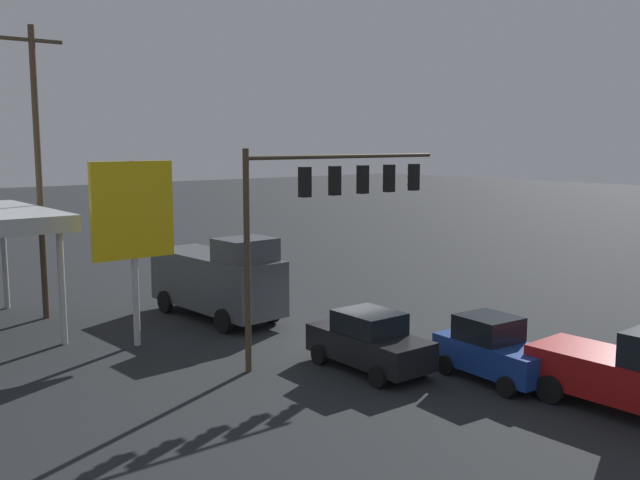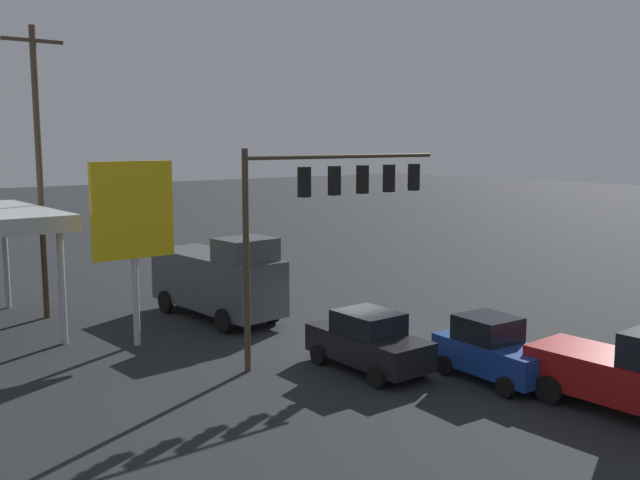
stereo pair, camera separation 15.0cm
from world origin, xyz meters
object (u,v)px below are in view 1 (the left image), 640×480
at_px(utility_pole, 39,168).
at_px(price_sign, 133,216).
at_px(sedan_waiting, 369,341).
at_px(hatchback_crossing, 493,350).
at_px(delivery_truck, 219,279).
at_px(pickup_parked, 633,374).
at_px(traffic_signal_assembly, 333,196).

bearing_deg(utility_pole, price_sign, 101.31).
height_order(price_sign, sedan_waiting, price_sign).
xyz_separation_m(sedan_waiting, hatchback_crossing, (-2.36, 3.11, -0.00)).
distance_m(hatchback_crossing, delivery_truck, 12.28).
relative_size(utility_pole, pickup_parked, 2.27).
xyz_separation_m(traffic_signal_assembly, delivery_truck, (0.69, -6.53, -3.80)).
bearing_deg(price_sign, hatchback_crossing, 123.70).
bearing_deg(delivery_truck, traffic_signal_assembly, 3.01).
xyz_separation_m(utility_pole, sedan_waiting, (-5.85, 13.52, -5.31)).
relative_size(price_sign, pickup_parked, 1.26).
height_order(traffic_signal_assembly, pickup_parked, traffic_signal_assembly).
relative_size(traffic_signal_assembly, pickup_parked, 1.60).
height_order(sedan_waiting, pickup_parked, pickup_parked).
bearing_deg(delivery_truck, sedan_waiting, -1.23).
relative_size(price_sign, sedan_waiting, 1.50).
xyz_separation_m(price_sign, sedan_waiting, (-4.62, 7.35, -3.77)).
bearing_deg(price_sign, sedan_waiting, 122.13).
xyz_separation_m(price_sign, pickup_parked, (-7.64, 14.57, -3.61)).
relative_size(utility_pole, delivery_truck, 1.73).
height_order(traffic_signal_assembly, delivery_truck, traffic_signal_assembly).
distance_m(price_sign, sedan_waiting, 9.47).
relative_size(price_sign, hatchback_crossing, 1.70).
bearing_deg(delivery_truck, price_sign, -73.82).
bearing_deg(pickup_parked, traffic_signal_assembly, -166.45).
bearing_deg(sedan_waiting, hatchback_crossing, 38.05).
height_order(price_sign, delivery_truck, price_sign).
bearing_deg(sedan_waiting, delivery_truck, -177.40).
distance_m(price_sign, delivery_truck, 5.51).
xyz_separation_m(hatchback_crossing, pickup_parked, (-0.67, 4.11, 0.16)).
distance_m(utility_pole, delivery_truck, 8.58).
bearing_deg(pickup_parked, hatchback_crossing, -172.54).
height_order(utility_pole, pickup_parked, utility_pole).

